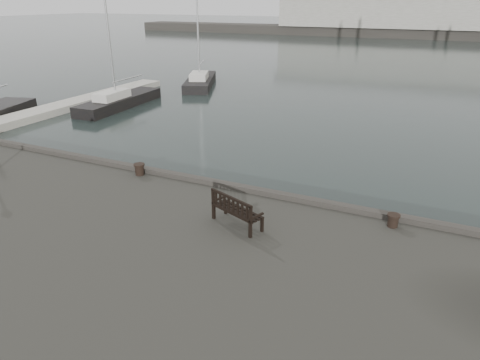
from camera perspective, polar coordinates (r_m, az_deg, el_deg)
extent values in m
plane|color=black|center=(15.97, 0.39, -6.25)|extent=(400.00, 400.00, 0.00)
cube|color=beige|center=(35.17, -23.34, 8.72)|extent=(2.00, 24.00, 0.50)
cube|color=#383530|center=(105.05, 22.96, 17.56)|extent=(140.00, 8.00, 2.00)
cube|color=beige|center=(105.59, 18.82, 20.87)|extent=(46.00, 9.00, 8.00)
cube|color=black|center=(12.66, -0.37, -4.14)|extent=(1.79, 1.15, 0.04)
cube|color=black|center=(12.39, -1.21, -3.46)|extent=(1.60, 0.67, 0.51)
cube|color=black|center=(12.77, -0.37, -5.07)|extent=(1.66, 1.04, 0.47)
cylinder|color=black|center=(16.83, -13.26, 1.40)|extent=(0.44, 0.44, 0.44)
cylinder|color=black|center=(13.48, 19.74, -5.11)|extent=(0.42, 0.42, 0.40)
cube|color=black|center=(35.26, -15.67, 9.52)|extent=(2.50, 8.68, 1.40)
cube|color=beige|center=(35.06, -15.84, 11.11)|extent=(1.51, 3.07, 0.60)
cylinder|color=#B2B5B7|center=(34.46, -16.75, 19.00)|extent=(0.16, 0.16, 10.30)
cube|color=black|center=(42.81, -5.30, 12.52)|extent=(5.58, 8.88, 1.40)
cube|color=beige|center=(42.64, -5.35, 13.84)|extent=(2.61, 3.40, 0.60)
cylinder|color=#B2B5B7|center=(42.17, -5.59, 19.91)|extent=(0.16, 0.16, 9.65)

